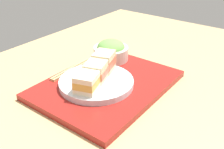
% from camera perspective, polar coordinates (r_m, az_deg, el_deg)
% --- Properties ---
extents(ground_plane, '(1.40, 1.00, 0.03)m').
position_cam_1_polar(ground_plane, '(0.82, 1.94, -2.67)').
color(ground_plane, tan).
extents(serving_tray, '(0.40, 0.31, 0.02)m').
position_cam_1_polar(serving_tray, '(0.79, -1.16, -2.19)').
color(serving_tray, maroon).
rests_on(serving_tray, ground_plane).
extents(sandwich_plate, '(0.21, 0.21, 0.02)m').
position_cam_1_polar(sandwich_plate, '(0.76, -3.39, -1.70)').
color(sandwich_plate, silver).
rests_on(sandwich_plate, serving_tray).
extents(sandwich_near, '(0.08, 0.08, 0.06)m').
position_cam_1_polar(sandwich_near, '(0.79, -1.73, 2.79)').
color(sandwich_near, beige).
rests_on(sandwich_near, sandwich_plate).
extents(sandwich_middle, '(0.08, 0.08, 0.05)m').
position_cam_1_polar(sandwich_middle, '(0.74, -3.46, 0.69)').
color(sandwich_middle, beige).
rests_on(sandwich_middle, sandwich_plate).
extents(sandwich_far, '(0.08, 0.07, 0.05)m').
position_cam_1_polar(sandwich_far, '(0.70, -5.43, -1.70)').
color(sandwich_far, '#EFE5C1').
rests_on(sandwich_far, sandwich_plate).
extents(salad_bowl, '(0.12, 0.12, 0.07)m').
position_cam_1_polar(salad_bowl, '(0.91, -0.24, 5.14)').
color(salad_bowl, beige).
rests_on(salad_bowl, serving_tray).
extents(chopsticks_pair, '(0.19, 0.02, 0.01)m').
position_cam_1_polar(chopsticks_pair, '(0.86, -8.21, 1.34)').
color(chopsticks_pair, tan).
rests_on(chopsticks_pair, serving_tray).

